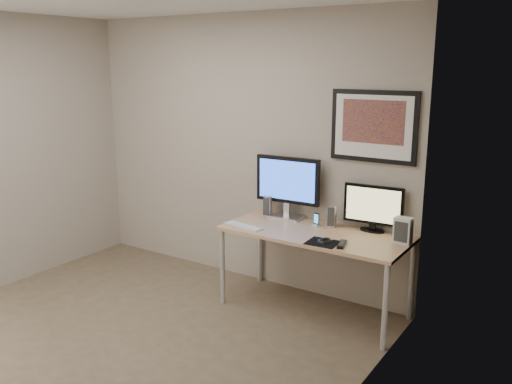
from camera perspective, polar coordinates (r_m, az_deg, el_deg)
floor at (r=4.52m, az=-14.23°, el=-15.18°), size 3.60×3.60×0.00m
room at (r=4.32m, az=-11.09°, el=6.66°), size 3.60×3.60×3.60m
desk at (r=4.69m, az=6.19°, el=-4.94°), size 1.60×0.70×0.73m
framed_art at (r=4.64m, az=12.26°, el=6.78°), size 0.75×0.04×0.60m
monitor_large at (r=4.97m, az=3.34°, el=0.79°), size 0.63×0.22×0.57m
monitor_tv at (r=4.70m, az=12.24°, el=-1.55°), size 0.51×0.13×0.40m
speaker_left at (r=5.08m, az=1.27°, el=-1.46°), size 0.09×0.09×0.20m
speaker_right at (r=4.80m, az=8.03°, el=-2.50°), size 0.09×0.09×0.20m
phone_dock at (r=4.82m, az=6.38°, el=-2.88°), size 0.06×0.06×0.12m
keyboard at (r=4.78m, az=-1.34°, el=-3.59°), size 0.40×0.16×0.01m
mousepad at (r=4.39m, az=7.04°, el=-5.31°), size 0.26×0.24×0.00m
mouse at (r=4.39m, az=7.30°, el=-5.03°), size 0.10×0.12×0.04m
remote at (r=4.35m, az=9.03°, el=-5.44°), size 0.10×0.20×0.02m
fan_unit at (r=4.48m, az=15.22°, el=-3.91°), size 0.14×0.10×0.21m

